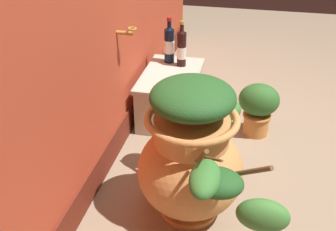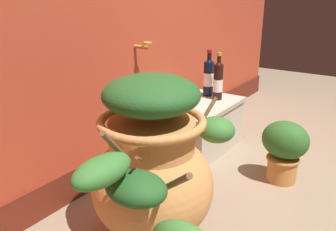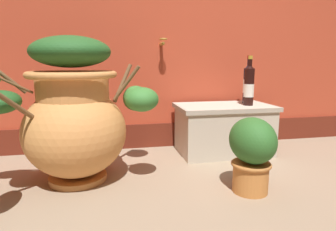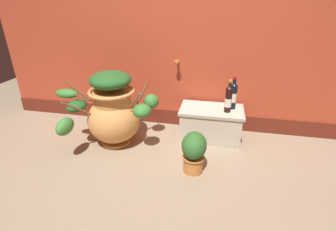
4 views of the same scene
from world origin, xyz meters
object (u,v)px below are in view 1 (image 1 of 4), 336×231
terracotta_urn (193,156)px  potted_shrub (258,107)px  wine_bottle_left (182,48)px  wine_bottle_middle (169,43)px

terracotta_urn → potted_shrub: (0.88, -0.32, -0.16)m
terracotta_urn → wine_bottle_left: terracotta_urn is taller
wine_bottle_left → wine_bottle_middle: 0.12m
wine_bottle_middle → potted_shrub: bearing=-114.8°
terracotta_urn → potted_shrub: bearing=-19.8°
wine_bottle_middle → potted_shrub: 0.83m
terracotta_urn → wine_bottle_left: bearing=13.7°
wine_bottle_left → potted_shrub: (-0.28, -0.60, -0.28)m
terracotta_urn → wine_bottle_middle: terracotta_urn is taller
wine_bottle_middle → potted_shrub: size_ratio=0.91×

